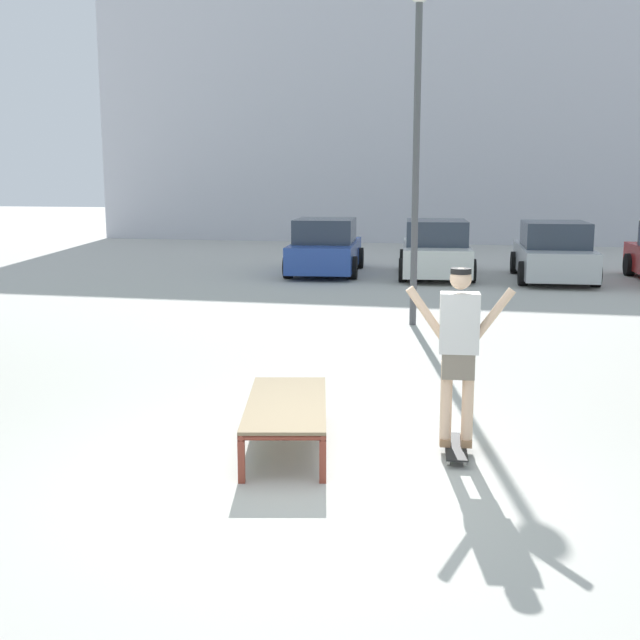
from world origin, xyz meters
name	(u,v)px	position (x,y,z in m)	size (l,w,h in m)	color
ground_plane	(304,477)	(0.00, 0.00, 0.00)	(120.00, 120.00, 0.00)	#B7B5AD
building_facade	(489,108)	(1.09, 27.53, 5.41)	(32.36, 4.00, 10.81)	silver
skate_box	(287,406)	(-0.35, 0.75, 0.41)	(1.15, 2.02, 0.46)	brown
skateboard	(455,447)	(1.27, 0.88, 0.08)	(0.27, 0.82, 0.09)	black
skater	(459,344)	(1.27, 0.88, 1.07)	(1.00, 0.31, 1.69)	beige
car_blue	(326,248)	(-3.01, 14.92, 0.69)	(2.24, 4.35, 1.50)	#28479E
car_white	(436,250)	(0.01, 14.87, 0.69)	(2.26, 4.36, 1.50)	silver
car_silver	(553,253)	(3.02, 14.73, 0.69)	(2.10, 4.29, 1.50)	#B7BABF
light_post	(417,105)	(0.16, 7.60, 3.83)	(0.36, 0.36, 5.83)	#4C4C51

